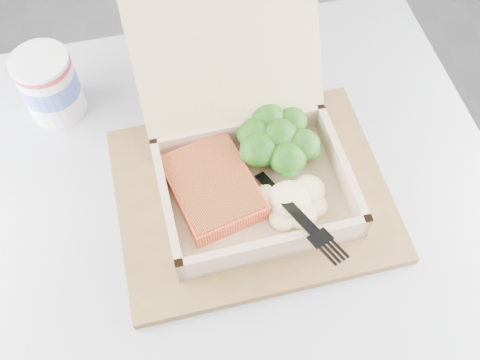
{
  "coord_description": "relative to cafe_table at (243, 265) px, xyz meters",
  "views": [
    {
      "loc": [
        -0.68,
        0.19,
        1.31
      ],
      "look_at": [
        -0.66,
        0.53,
        0.74
      ],
      "focal_mm": 40.0,
      "sensor_mm": 36.0,
      "label": 1
    }
  ],
  "objects": [
    {
      "name": "receipt",
      "position": [
        0.02,
        0.2,
        0.18
      ],
      "size": [
        0.12,
        0.16,
        0.0
      ],
      "primitive_type": "cube",
      "rotation": [
        0.0,
        0.0,
        0.31
      ],
      "color": "white",
      "rests_on": "cafe_table"
    },
    {
      "name": "plastic_fork",
      "position": [
        0.04,
        0.0,
        0.23
      ],
      "size": [
        0.1,
        0.16,
        0.04
      ],
      "rotation": [
        0.0,
        0.0,
        3.62
      ],
      "color": "black",
      "rests_on": "mashed_potatoes"
    },
    {
      "name": "serving_tray",
      "position": [
        0.01,
        0.02,
        0.19
      ],
      "size": [
        0.39,
        0.33,
        0.01
      ],
      "primitive_type": "cube",
      "rotation": [
        0.0,
        0.0,
        0.16
      ],
      "color": "brown",
      "rests_on": "cafe_table"
    },
    {
      "name": "takeout_container",
      "position": [
        0.01,
        0.06,
        0.24
      ],
      "size": [
        0.28,
        0.31,
        0.2
      ],
      "rotation": [
        0.0,
        0.0,
        0.18
      ],
      "color": "tan",
      "rests_on": "serving_tray"
    },
    {
      "name": "mashed_potatoes",
      "position": [
        0.05,
        -0.01,
        0.22
      ],
      "size": [
        0.09,
        0.08,
        0.03
      ],
      "primitive_type": "ellipsoid",
      "color": "beige",
      "rests_on": "takeout_container"
    },
    {
      "name": "salmon_fillet",
      "position": [
        -0.04,
        0.02,
        0.22
      ],
      "size": [
        0.14,
        0.15,
        0.03
      ],
      "primitive_type": "cube",
      "rotation": [
        0.0,
        0.0,
        0.38
      ],
      "color": "#FA5831",
      "rests_on": "takeout_container"
    },
    {
      "name": "paper_cup",
      "position": [
        -0.25,
        0.19,
        0.23
      ],
      "size": [
        0.08,
        0.08,
        0.1
      ],
      "color": "silver",
      "rests_on": "cafe_table"
    },
    {
      "name": "broccoli_pile",
      "position": [
        0.05,
        0.08,
        0.22
      ],
      "size": [
        0.11,
        0.11,
        0.04
      ],
      "primitive_type": null,
      "color": "#2E7119",
      "rests_on": "takeout_container"
    },
    {
      "name": "cafe_table",
      "position": [
        0.0,
        0.0,
        0.0
      ],
      "size": [
        0.81,
        0.81,
        0.7
      ],
      "rotation": [
        0.0,
        0.0,
        0.15
      ],
      "color": "black",
      "rests_on": "floor"
    }
  ]
}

